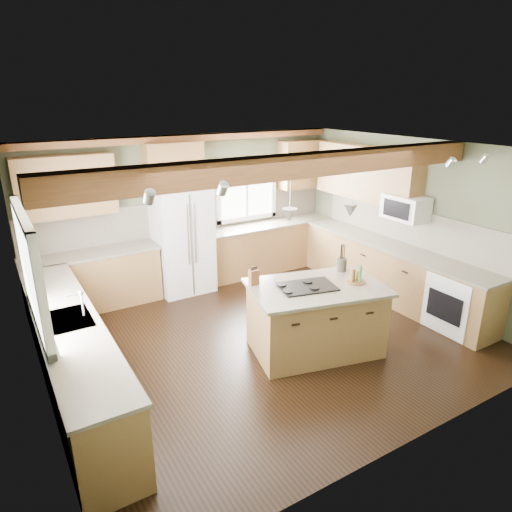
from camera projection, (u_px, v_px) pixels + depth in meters
floor at (264, 336)px, 6.44m from camera, size 5.60×5.60×0.00m
ceiling at (265, 149)px, 5.57m from camera, size 5.60×5.60×0.00m
wall_back at (189, 210)px, 8.02m from camera, size 5.60×0.00×5.60m
wall_left at (31, 295)px, 4.64m from camera, size 0.00×5.00×5.00m
wall_right at (411, 220)px, 7.36m from camera, size 0.00×5.00×5.00m
ceiling_beam at (295, 166)px, 5.09m from camera, size 5.55×0.26×0.26m
soffit_trim at (188, 138)px, 7.52m from camera, size 5.55×0.20×0.10m
backsplash_back at (189, 215)px, 8.04m from camera, size 5.58×0.03×0.58m
backsplash_right at (407, 225)px, 7.43m from camera, size 0.03×3.70×0.58m
base_cab_back_left at (94, 281)px, 7.19m from camera, size 2.02×0.60×0.88m
counter_back_left at (90, 254)px, 7.04m from camera, size 2.06×0.64×0.04m
base_cab_back_right at (269, 247)px, 8.79m from camera, size 2.62×0.60×0.88m
counter_back_right at (269, 224)px, 8.64m from camera, size 2.66×0.64×0.04m
base_cab_left at (73, 357)px, 5.11m from camera, size 0.60×3.70×0.88m
counter_left at (67, 321)px, 4.96m from camera, size 0.64×3.74×0.04m
base_cab_right at (390, 272)px, 7.55m from camera, size 0.60×3.70×0.88m
counter_right at (393, 246)px, 7.39m from camera, size 0.64×3.74×0.04m
upper_cab_back_left at (66, 186)px, 6.69m from camera, size 1.40×0.35×0.90m
upper_cab_over_fridge at (173, 164)px, 7.45m from camera, size 0.96×0.35×0.70m
upper_cab_right at (367, 173)px, 7.79m from camera, size 0.35×2.20×0.90m
upper_cab_back_corner at (301, 164)px, 8.78m from camera, size 0.90×0.35×0.90m
window_left at (29, 270)px, 4.61m from camera, size 0.04×1.60×1.05m
window_back at (246, 190)px, 8.48m from camera, size 1.10×0.04×1.00m
sink at (67, 320)px, 4.96m from camera, size 0.50×0.65×0.03m
faucet at (82, 305)px, 5.00m from camera, size 0.02×0.02×0.28m
dishwasher at (102, 426)px, 4.07m from camera, size 0.60×0.60×0.84m
oven at (458, 302)px, 6.50m from camera, size 0.60×0.72×0.84m
microwave at (405, 208)px, 7.13m from camera, size 0.40×0.70×0.38m
pendant_left at (290, 215)px, 5.37m from camera, size 0.18×0.18×0.16m
pendant_right at (350, 210)px, 5.60m from camera, size 0.18×0.18×0.16m
refrigerator at (182, 240)px, 7.70m from camera, size 0.90×0.74×1.80m
island at (315, 320)px, 5.97m from camera, size 1.78×1.33×0.88m
island_top at (317, 287)px, 5.82m from camera, size 1.91×1.45×0.04m
cooktop at (307, 286)px, 5.77m from camera, size 0.78×0.61×0.02m
knife_block at (254, 277)px, 5.82m from camera, size 0.13×0.10×0.20m
utensil_crock at (342, 265)px, 6.29m from camera, size 0.16×0.16×0.17m
bottle_tray at (357, 275)px, 5.88m from camera, size 0.31×0.31×0.22m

